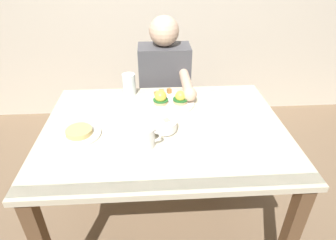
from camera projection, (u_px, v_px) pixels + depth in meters
The scene contains 9 objects.
ground_plane at pixel (165, 224), 1.83m from camera, with size 6.00×6.00×0.00m, color #7F664C.
dining_table at pixel (164, 144), 1.49m from camera, with size 1.20×0.90×0.74m.
eggs_benedict_plate at pixel (170, 100), 1.62m from camera, with size 0.27×0.27×0.09m.
fruit_bowl at pixel (165, 126), 1.39m from camera, with size 0.12×0.12×0.06m.
coffee_mug at pixel (146, 137), 1.28m from camera, with size 0.11×0.08×0.09m.
fork at pixel (233, 96), 1.72m from camera, with size 0.14×0.09×0.00m.
water_glass_near at pixel (129, 86), 1.71m from camera, with size 0.08×0.08×0.13m.
side_plate at pixel (79, 133), 1.36m from camera, with size 0.20×0.20×0.04m.
diner_person at pixel (165, 90), 1.99m from camera, with size 0.34×0.54×1.14m.
Camera 1 is at (-0.06, -1.20, 1.53)m, focal length 30.87 mm.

